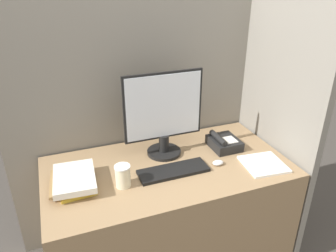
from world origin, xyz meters
name	(u,v)px	position (x,y,z in m)	size (l,w,h in m)	color
cubicle_panel_rear	(146,117)	(0.00, 0.80, 0.89)	(1.86, 0.04, 1.79)	gray
cubicle_panel_right	(274,123)	(0.77, 0.41, 0.89)	(0.04, 0.82, 1.79)	gray
desk	(168,214)	(0.00, 0.38, 0.37)	(1.46, 0.76, 0.75)	#937551
monitor	(164,116)	(0.03, 0.53, 1.01)	(0.50, 0.22, 0.54)	black
keyboard	(173,171)	(0.01, 0.31, 0.76)	(0.41, 0.14, 0.02)	black
mouse	(218,163)	(0.29, 0.29, 0.76)	(0.07, 0.05, 0.03)	silver
coffee_cup	(123,176)	(-0.30, 0.28, 0.81)	(0.09, 0.09, 0.13)	beige
book_stack	(74,180)	(-0.55, 0.38, 0.79)	(0.26, 0.32, 0.07)	gold
desk_telephone	(224,143)	(0.42, 0.46, 0.78)	(0.18, 0.21, 0.10)	black
paper_pile	(264,164)	(0.54, 0.18, 0.75)	(0.26, 0.26, 0.01)	white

